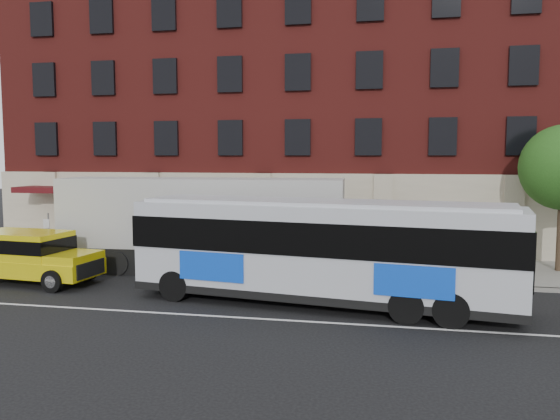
% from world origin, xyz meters
% --- Properties ---
extents(ground, '(120.00, 120.00, 0.00)m').
position_xyz_m(ground, '(0.00, 0.00, 0.00)').
color(ground, black).
rests_on(ground, ground).
extents(sidewalk, '(60.00, 6.00, 0.15)m').
position_xyz_m(sidewalk, '(0.00, 9.00, 0.07)').
color(sidewalk, gray).
rests_on(sidewalk, ground).
extents(kerb, '(60.00, 0.25, 0.15)m').
position_xyz_m(kerb, '(0.00, 6.00, 0.07)').
color(kerb, gray).
rests_on(kerb, ground).
extents(lane_line, '(60.00, 0.12, 0.01)m').
position_xyz_m(lane_line, '(0.00, 0.50, 0.01)').
color(lane_line, silver).
rests_on(lane_line, ground).
extents(building, '(30.00, 12.10, 15.00)m').
position_xyz_m(building, '(-0.01, 16.92, 7.58)').
color(building, maroon).
rests_on(building, sidewalk).
extents(sign_pole, '(0.30, 0.20, 2.50)m').
position_xyz_m(sign_pole, '(-8.50, 6.15, 1.45)').
color(sign_pole, slate).
rests_on(sign_pole, ground).
extents(city_bus, '(13.21, 4.63, 3.55)m').
position_xyz_m(city_bus, '(4.15, 2.51, 1.96)').
color(city_bus, '#B7BBC4').
rests_on(city_bus, ground).
extents(yellow_suv, '(5.47, 2.74, 2.05)m').
position_xyz_m(yellow_suv, '(-7.56, 3.49, 1.18)').
color(yellow_suv, yellow).
rests_on(yellow_suv, ground).
extents(shipping_container, '(12.32, 3.18, 4.07)m').
position_xyz_m(shipping_container, '(-1.62, 6.94, 2.01)').
color(shipping_container, black).
rests_on(shipping_container, ground).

